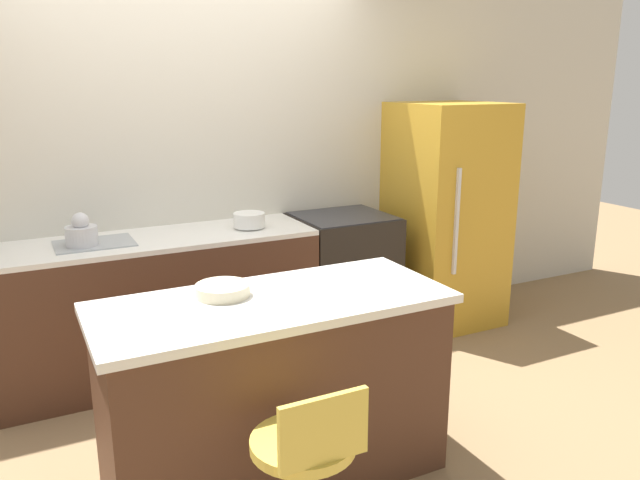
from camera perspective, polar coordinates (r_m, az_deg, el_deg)
name	(u,v)px	position (r m, az deg, el deg)	size (l,w,h in m)	color
ground_plane	(222,382)	(4.00, -8.94, -12.72)	(14.00, 14.00, 0.00)	#8E704C
wall_back	(183,160)	(4.21, -12.39, 7.12)	(8.00, 0.06, 2.60)	beige
back_counter	(158,306)	(4.04, -14.57, -5.88)	(1.95, 0.59, 0.89)	#4C2D1E
kitchen_island	(275,390)	(2.93, -4.17, -13.50)	(1.57, 0.67, 0.89)	#4C2D1E
oven_range	(343,277)	(4.47, 2.10, -3.36)	(0.66, 0.60, 0.89)	black
refrigerator	(446,215)	(4.78, 11.41, 2.26)	(0.73, 0.74, 1.65)	gold
kettle	(81,233)	(3.80, -20.99, 0.62)	(0.18, 0.18, 0.19)	silver
mixing_bowl	(249,220)	(4.03, -6.49, 1.84)	(0.20, 0.20, 0.09)	white
fruit_bowl	(223,290)	(2.79, -8.90, -4.56)	(0.24, 0.24, 0.05)	beige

